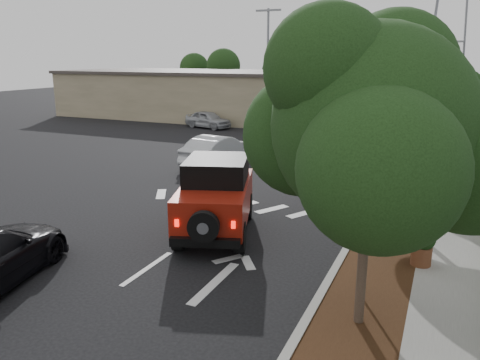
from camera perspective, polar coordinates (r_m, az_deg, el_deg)
The scene contains 17 objects.
ground at distance 12.82m, azimuth -11.24°, elevation -10.53°, with size 120.00×120.00×0.00m, color black.
curb at distance 22.15m, azimuth 17.39°, elevation 0.14°, with size 0.20×70.00×0.15m, color #9E9B93.
planting_strip at distance 22.08m, azimuth 19.96°, elevation -0.17°, with size 1.80×70.00×0.12m, color black.
sidewalk at distance 22.05m, azimuth 24.87°, elevation -0.68°, with size 2.00×70.00×0.12m, color gray.
commercial_building at distance 45.66m, azimuth -6.25°, elevation 10.42°, with size 22.00×12.00×4.00m, color #84795B.
transmission_tower at distance 57.64m, azimuth 23.26°, elevation 8.22°, with size 7.00×4.00×28.00m, color slate, non-canonical shape.
street_tree_near at distance 10.48m, azimuth 14.18°, elevation -16.87°, with size 3.80×3.80×5.92m, color black, non-canonical shape.
street_tree_mid at distance 16.83m, azimuth 18.43°, elevation -4.80°, with size 3.20×3.20×5.32m, color black, non-canonical shape.
street_tree_far at distance 23.06m, azimuth 20.15°, elevation 0.27°, with size 3.40×3.40×5.62m, color black, non-canonical shape.
light_pole_a at distance 38.20m, azimuth 3.28°, elevation 6.62°, with size 2.00×0.22×9.00m, color slate, non-canonical shape.
light_pole_b at distance 49.80m, azimuth 7.15°, elevation 8.44°, with size 2.00×0.22×9.00m, color slate, non-canonical shape.
red_jeep at distance 14.80m, azimuth -2.87°, elevation -1.83°, with size 3.28×4.80×2.35m.
silver_suv_ahead at distance 23.45m, azimuth 12.23°, elevation 2.73°, with size 2.17×4.71×1.31m, color #999CA0.
silver_sedan_oncoming at distance 24.12m, azimuth -2.75°, elevation 3.67°, with size 1.64×4.69×1.55m, color #B6BABF.
parked_suv at distance 36.99m, azimuth -3.93°, elevation 7.38°, with size 1.58×3.93×1.34m, color #A7AAAF.
speed_hump_sign at distance 10.91m, azimuth 14.69°, elevation -7.25°, with size 0.96×0.16×2.05m.
terracotta_planter at distance 13.15m, azimuth 21.38°, elevation -7.02°, with size 0.65×0.65×1.13m.
Camera 1 is at (6.86, -9.38, 5.43)m, focal length 35.00 mm.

